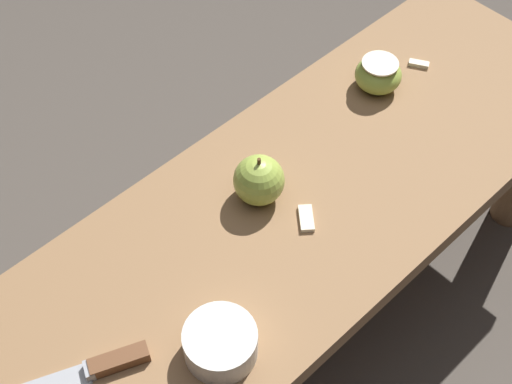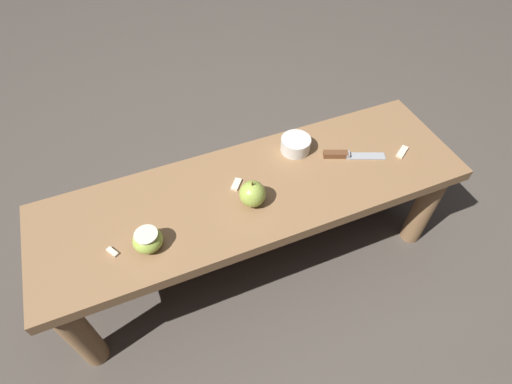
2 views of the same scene
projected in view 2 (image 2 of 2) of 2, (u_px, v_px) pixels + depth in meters
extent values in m
plane|color=#4C443D|center=(255.00, 257.00, 1.59)|extent=(8.00, 8.00, 0.00)
cube|color=olive|center=(255.00, 192.00, 1.28)|extent=(1.39, 0.42, 0.04)
cylinder|color=olive|center=(380.00, 156.00, 1.69)|extent=(0.08, 0.08, 0.38)
cylinder|color=olive|center=(69.00, 255.00, 1.38)|extent=(0.08, 0.08, 0.38)
cylinder|color=olive|center=(424.00, 207.00, 1.51)|extent=(0.08, 0.08, 0.38)
cylinder|color=olive|center=(79.00, 333.00, 1.20)|extent=(0.08, 0.08, 0.38)
cube|color=#9EA0A5|center=(366.00, 156.00, 1.36)|extent=(0.13, 0.08, 0.00)
cube|color=#9EA0A5|center=(348.00, 155.00, 1.35)|extent=(0.02, 0.03, 0.02)
cube|color=brown|center=(336.00, 154.00, 1.35)|extent=(0.08, 0.05, 0.02)
sphere|color=#9EB747|center=(253.00, 194.00, 1.20)|extent=(0.08, 0.08, 0.08)
cylinder|color=#4C3319|center=(252.00, 184.00, 1.16)|extent=(0.01, 0.01, 0.01)
ellipsoid|color=#9EB747|center=(148.00, 240.00, 1.11)|extent=(0.08, 0.08, 0.06)
cylinder|color=beige|center=(146.00, 234.00, 1.08)|extent=(0.07, 0.07, 0.00)
cube|color=beige|center=(236.00, 184.00, 1.27)|extent=(0.05, 0.05, 0.01)
cube|color=beige|center=(402.00, 152.00, 1.37)|extent=(0.06, 0.05, 0.01)
cube|color=beige|center=(112.00, 252.00, 1.11)|extent=(0.03, 0.04, 0.01)
cylinder|color=silver|center=(296.00, 145.00, 1.36)|extent=(0.10, 0.10, 0.05)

